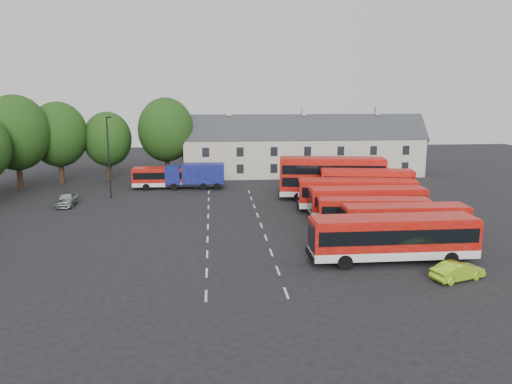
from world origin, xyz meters
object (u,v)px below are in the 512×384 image
bus_row_a (393,235)px  lamppost (109,155)px  bus_dd_south (366,185)px  silver_car (67,199)px  box_truck (196,175)px  lime_car (458,271)px

bus_row_a → lamppost: lamppost is taller
lamppost → bus_row_a: bearing=-44.4°
lamppost → bus_dd_south: bearing=-12.9°
bus_row_a → silver_car: size_ratio=2.79×
bus_row_a → box_truck: 33.28m
bus_dd_south → box_truck: (-18.81, 11.65, -0.49)m
bus_dd_south → silver_car: 32.86m
box_truck → lime_car: box_truck is taller
silver_car → box_truck: bearing=29.7°
bus_row_a → lime_car: size_ratio=3.22×
lime_car → bus_dd_south: bearing=-20.3°
silver_car → lamppost: (4.08, 3.43, 4.36)m
bus_dd_south → box_truck: 22.13m
bus_row_a → box_truck: bus_row_a is taller
box_truck → lime_car: 38.13m
silver_car → lamppost: 6.88m
lime_car → bus_row_a: bearing=20.2°
bus_dd_south → box_truck: bus_dd_south is taller
bus_row_a → box_truck: size_ratio=1.61×
bus_dd_south → box_truck: size_ratio=1.35×
bus_row_a → bus_dd_south: bus_dd_south is taller
lime_car → lamppost: (-28.15, 28.29, 4.48)m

